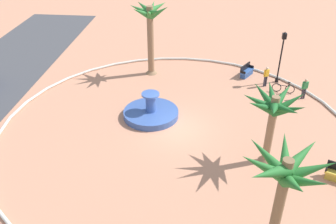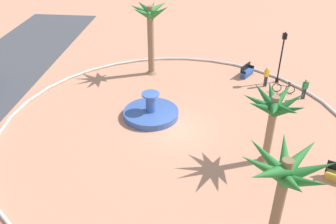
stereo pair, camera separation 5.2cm
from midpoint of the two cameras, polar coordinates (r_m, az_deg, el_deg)
ground_plane at (r=24.04m, az=1.15°, el=-2.60°), size 80.00×80.00×0.00m
plaza_curb at (r=23.98m, az=1.15°, el=-2.40°), size 23.16×23.16×0.20m
fountain at (r=25.17m, az=-2.76°, el=-0.13°), size 3.82×3.82×1.82m
palm_tree_near_fountain at (r=29.84m, az=-2.89°, el=13.74°), size 3.30×3.29×6.05m
palm_tree_by_curb at (r=14.51m, az=17.75°, el=-10.16°), size 3.65×3.62×5.45m
palm_tree_mid_plaza at (r=20.20m, az=16.28°, el=0.39°), size 3.76×3.59×4.51m
bench_west at (r=31.52m, az=12.23°, el=6.17°), size 1.62×1.28×1.00m
lamppost at (r=30.21m, az=17.39°, el=8.81°), size 0.32×0.32×4.31m
bicycle_red_frame at (r=29.52m, az=17.66°, el=3.61°), size 0.52×1.69×0.94m
person_cyclist_helmet at (r=29.86m, az=15.16°, el=5.56°), size 0.35×0.46×1.68m
person_cyclist_photo at (r=28.88m, az=20.69°, el=3.60°), size 0.30×0.51×1.65m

